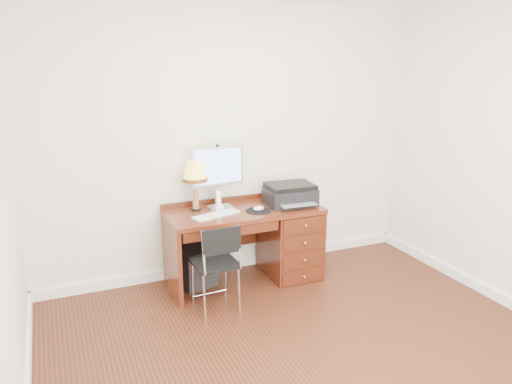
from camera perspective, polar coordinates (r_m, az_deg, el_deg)
name	(u,v)px	position (r m, az deg, el deg)	size (l,w,h in m)	color
ground	(312,354)	(4.02, 6.45, -17.90)	(4.00, 4.00, 0.00)	#34160B
room_shell	(277,310)	(4.47, 2.42, -13.35)	(4.00, 4.00, 4.00)	silver
desk	(274,237)	(5.08, 2.02, -5.18)	(1.50, 0.67, 0.75)	#5A2313
monitor	(218,170)	(4.83, -4.33, 2.58)	(0.52, 0.19, 0.60)	silver
keyboard	(216,215)	(4.67, -4.58, -2.61)	(0.46, 0.13, 0.02)	white
mouse_pad	(259,210)	(4.78, 0.30, -2.04)	(0.25, 0.25, 0.05)	black
printer	(290,194)	(4.99, 3.91, -0.25)	(0.49, 0.39, 0.21)	black
leg_lamp	(195,174)	(4.76, -7.01, 2.04)	(0.24, 0.24, 0.49)	black
phone	(219,204)	(4.84, -4.30, -1.38)	(0.09, 0.09, 0.18)	white
pen_cup	(277,197)	(5.09, 2.41, -0.56)	(0.08, 0.08, 0.09)	black
chair	(217,259)	(4.38, -4.48, -7.62)	(0.39, 0.39, 0.80)	black
equipment_box	(195,266)	(4.99, -6.98, -8.45)	(0.33, 0.33, 0.38)	black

